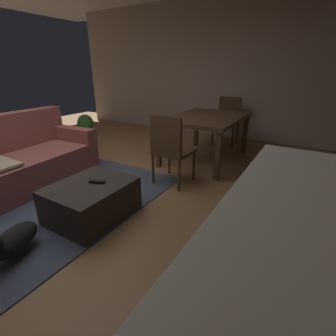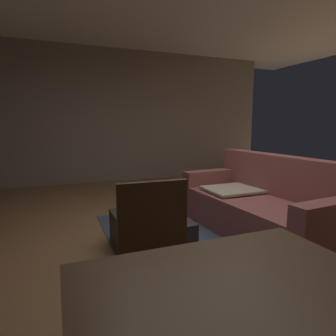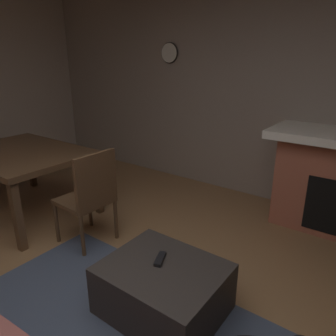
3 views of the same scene
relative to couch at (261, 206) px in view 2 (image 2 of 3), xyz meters
The scene contains 8 objects.
floor 0.74m from the couch, 78.31° to the right, with size 9.26×9.26×0.00m, color olive.
wall_left 3.94m from the couch, behind, with size 0.12×6.59×2.84m, color gray.
area_rug 0.78m from the couch, 88.37° to the right, with size 2.60×2.00×0.01m, color #3D475B.
couch is the anchor object (origin of this frame).
ottoman_coffee_table 1.38m from the couch, 89.15° to the right, with size 0.80×0.66×0.37m, color #2D2826.
tv_remote 1.42m from the couch, 86.74° to the right, with size 0.05×0.16×0.02m, color black.
dining_chair_west 2.01m from the couch, 56.61° to the right, with size 0.45×0.45×0.93m.
small_dog 1.50m from the couch, 119.93° to the right, with size 0.51×0.35×0.30m.
Camera 2 is at (2.46, -1.55, 1.28)m, focal length 30.62 mm.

